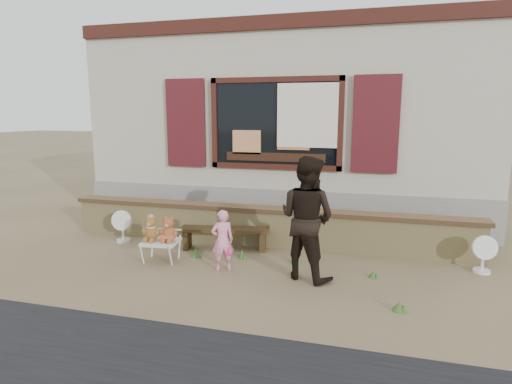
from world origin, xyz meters
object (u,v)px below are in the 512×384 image
(bench, at_px, (225,234))
(adult, at_px, (307,218))
(folding_chair, at_px, (161,243))
(child, at_px, (222,240))
(teddy_bear_left, at_px, (151,228))
(teddy_bear_right, at_px, (169,229))

(bench, relative_size, adult, 0.88)
(folding_chair, relative_size, child, 0.64)
(teddy_bear_left, bearing_deg, child, -11.67)
(bench, height_order, folding_chair, bench)
(folding_chair, xyz_separation_m, child, (1.05, -0.12, 0.16))
(teddy_bear_right, bearing_deg, adult, -9.12)
(teddy_bear_left, bearing_deg, adult, -8.05)
(teddy_bear_right, relative_size, adult, 0.23)
(bench, height_order, child, child)
(bench, height_order, teddy_bear_left, teddy_bear_left)
(teddy_bear_left, relative_size, child, 0.44)
(bench, xyz_separation_m, adult, (1.49, -0.86, 0.57))
(bench, bearing_deg, child, -82.47)
(child, distance_m, adult, 1.27)
(teddy_bear_right, height_order, child, child)
(bench, relative_size, teddy_bear_right, 3.79)
(teddy_bear_left, bearing_deg, bench, 35.30)
(bench, bearing_deg, teddy_bear_right, -138.80)
(child, bearing_deg, teddy_bear_right, -40.07)
(teddy_bear_left, height_order, adult, adult)
(teddy_bear_right, distance_m, adult, 2.14)
(adult, bearing_deg, teddy_bear_right, 21.39)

